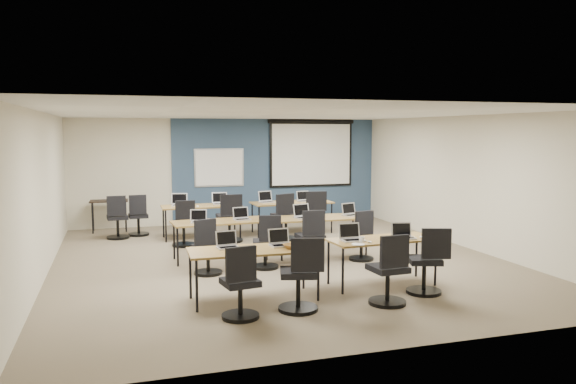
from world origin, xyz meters
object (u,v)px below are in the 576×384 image
object	(u,v)px
training_table_mid_left	(220,223)
utility_table	(109,204)
task_chair_10	(286,221)
laptop_5	(242,217)
laptop_10	(266,200)
laptop_9	(220,201)
laptop_1	(280,241)
training_table_back_left	(201,208)
task_chair_8	(184,227)
laptop_0	(227,244)
task_chair_1	(301,280)
spare_chair_a	(138,219)
task_chair_7	(362,240)
laptop_6	(303,214)
training_table_front_left	(254,252)
laptop_7	(350,212)
training_table_back_right	(292,204)
task_chair_4	(207,252)
training_table_front_right	(382,242)
task_chair_6	(311,241)
task_chair_11	(313,217)
laptop_4	(199,219)
task_chair_5	(266,247)
training_table_mid_right	(319,219)
projector_screen	(311,150)
laptop_11	(304,199)
whiteboard	(219,168)
task_chair_9	(230,222)
laptop_8	(180,203)
task_chair_3	(427,267)
laptop_3	(404,234)
laptop_2	(352,236)

from	to	relation	value
training_table_mid_left	utility_table	distance (m)	4.21
task_chair_10	laptop_5	bearing A→B (deg)	-153.88
laptop_10	laptop_9	bearing A→B (deg)	166.70
training_table_mid_left	laptop_1	world-z (taller)	laptop_1
training_table_back_left	task_chair_8	world-z (taller)	task_chair_8
laptop_0	task_chair_1	xyz separation A→B (m)	(0.80, -0.90, -0.37)
utility_table	spare_chair_a	world-z (taller)	spare_chair_a
task_chair_1	task_chair_7	size ratio (longest dim) A/B	1.07
laptop_6	utility_table	bearing A→B (deg)	119.03
training_table_front_left	laptop_0	size ratio (longest dim) A/B	5.99
laptop_0	training_table_back_left	bearing A→B (deg)	79.51
training_table_back_left	laptop_7	distance (m)	3.50
training_table_back_right	task_chair_4	distance (m)	4.17
training_table_front_right	task_chair_6	world-z (taller)	task_chair_6
task_chair_11	laptop_5	bearing A→B (deg)	-134.32
training_table_back_left	task_chair_6	distance (m)	3.42
laptop_4	task_chair_7	bearing A→B (deg)	-0.33
training_table_front_right	laptop_0	world-z (taller)	laptop_0
task_chair_5	spare_chair_a	distance (m)	4.34
training_table_back_right	training_table_mid_right	bearing A→B (deg)	-96.28
laptop_1	laptop_10	distance (m)	4.99
task_chair_8	laptop_4	bearing A→B (deg)	-81.88
laptop_6	task_chair_7	bearing A→B (deg)	-54.37
projector_screen	spare_chair_a	distance (m)	4.95
laptop_9	task_chair_1	bearing A→B (deg)	-83.20
training_table_mid_right	laptop_10	world-z (taller)	laptop_10
laptop_0	laptop_6	bearing A→B (deg)	43.88
task_chair_8	task_chair_11	size ratio (longest dim) A/B	0.93
laptop_11	utility_table	bearing A→B (deg)	153.69
laptop_10	spare_chair_a	bearing A→B (deg)	156.08
laptop_1	laptop_11	bearing A→B (deg)	63.42
task_chair_1	laptop_7	bearing A→B (deg)	71.95
task_chair_7	training_table_back_right	bearing A→B (deg)	87.16
whiteboard	laptop_9	xyz separation A→B (m)	(-0.29, -1.69, -0.66)
training_table_front_right	task_chair_9	bearing A→B (deg)	107.70
laptop_6	task_chair_9	size ratio (longest dim) A/B	0.33
projector_screen	laptop_8	bearing A→B (deg)	-155.93
task_chair_7	task_chair_9	size ratio (longest dim) A/B	0.90
whiteboard	spare_chair_a	xyz separation A→B (m)	(-2.09, -1.14, -1.06)
training_table_mid_right	laptop_1	distance (m)	2.81
laptop_9	task_chair_6	bearing A→B (deg)	-64.94
task_chair_7	task_chair_11	xyz separation A→B (m)	(-0.06, 2.52, 0.05)
projector_screen	task_chair_3	size ratio (longest dim) A/B	2.41
utility_table	projector_screen	bearing A→B (deg)	5.89
training_table_back_left	laptop_3	xyz separation A→B (m)	(2.42, -4.79, 0.11)
task_chair_3	spare_chair_a	distance (m)	7.14
laptop_1	laptop_6	size ratio (longest dim) A/B	0.91
laptop_2	laptop_7	bearing A→B (deg)	67.88
task_chair_6	training_table_mid_right	bearing A→B (deg)	58.20
laptop_6	task_chair_3	bearing A→B (deg)	-87.39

